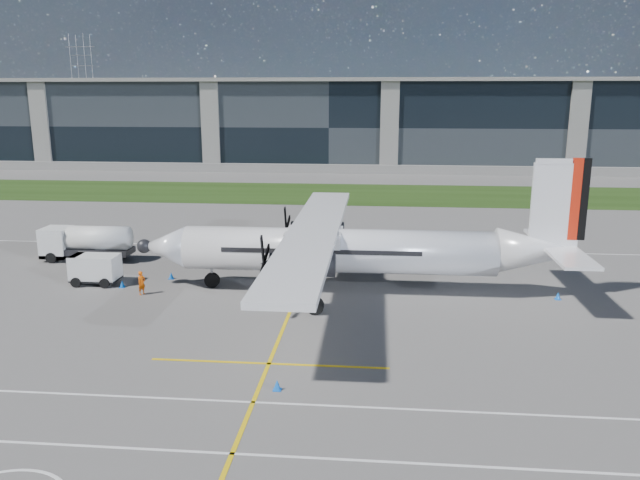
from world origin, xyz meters
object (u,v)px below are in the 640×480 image
Objects in this scene: ground_crew_person at (141,281)px; safety_cone_tail at (558,296)px; pylon_west at (83,87)px; safety_cone_fwd at (122,284)px; safety_cone_portwing at (277,385)px; baggage_tug at (95,270)px; fuel_tanker_truck at (81,243)px; turboprop_aircraft at (355,225)px; safety_cone_nose_stbd at (171,276)px; safety_cone_stbdwing at (338,238)px.

safety_cone_tail is at bearing -59.00° from ground_crew_person.
pylon_west reaches higher than safety_cone_fwd.
safety_cone_portwing is at bearing -62.15° from pylon_west.
pylon_west is at bearing 124.73° from safety_cone_tail.
pylon_west is 159.97m from baggage_tug.
fuel_tanker_truck is 2.18× the size of baggage_tug.
safety_cone_portwing is 19.35m from safety_cone_fwd.
ground_crew_person is at bearing 131.12° from safety_cone_portwing.
baggage_tug reaches higher than safety_cone_tail.
turboprop_aircraft reaches higher than safety_cone_fwd.
safety_cone_nose_stbd is (73.44, -142.25, -14.75)m from pylon_west.
baggage_tug is 6.90× the size of safety_cone_portwing.
ground_crew_person is 3.69× the size of safety_cone_nose_stbd.
turboprop_aircraft is at bearing -7.37° from safety_cone_nose_stbd.
safety_cone_tail is 29.39m from safety_cone_fwd.
ground_crew_person is at bearing -45.00° from fuel_tanker_truck.
safety_cone_tail is 1.00× the size of safety_cone_nose_stbd.
turboprop_aircraft is 16.61× the size of ground_crew_person.
fuel_tanker_truck is at bearing -157.15° from safety_cone_stbdwing.
pylon_west is 60.00× the size of safety_cone_tail.
ground_crew_person is at bearing -172.16° from turboprop_aircraft.
safety_cone_nose_stbd is at bearing 15.94° from ground_crew_person.
ground_crew_person is (4.12, -2.05, -0.11)m from baggage_tug.
turboprop_aircraft is 4.07× the size of fuel_tanker_truck.
safety_cone_fwd is at bearing -63.93° from pylon_west.
fuel_tanker_truck is 4.08× the size of ground_crew_person.
baggage_tug is at bearing 179.66° from turboprop_aircraft.
fuel_tanker_truck reaches higher than baggage_tug.
ground_crew_person is at bearing -26.50° from baggage_tug.
fuel_tanker_truck is at bearing 72.90° from ground_crew_person.
pylon_west is at bearing 123.22° from safety_cone_stbdwing.
pylon_west reaches higher than safety_cone_portwing.
pylon_west reaches higher than ground_crew_person.
pylon_west is at bearing 115.47° from baggage_tug.
safety_cone_portwing is (19.31, -20.94, -1.16)m from fuel_tanker_truck.
turboprop_aircraft is 14.02m from safety_cone_tail.
safety_cone_nose_stbd is at bearing -26.52° from fuel_tanker_truck.
turboprop_aircraft is 23.29m from fuel_tanker_truck.
baggage_tug is at bearing -56.63° from fuel_tanker_truck.
safety_cone_nose_stbd is (-11.26, -12.92, 0.00)m from safety_cone_stbdwing.
safety_cone_portwing is (10.42, -16.50, 0.00)m from safety_cone_nose_stbd.
safety_cone_nose_stbd is at bearing 122.28° from safety_cone_portwing.
safety_cone_stbdwing is 29.44m from safety_cone_portwing.
baggage_tug is 6.90× the size of safety_cone_stbdwing.
safety_cone_portwing is (-2.92, -14.78, -4.35)m from turboprop_aircraft.
safety_cone_stbdwing and safety_cone_portwing have the same top height.
safety_cone_fwd is (2.18, -0.68, -0.78)m from baggage_tug.
ground_crew_person is 3.69× the size of safety_cone_fwd.
turboprop_aircraft is 61.27× the size of safety_cone_stbdwing.
pylon_west reaches higher than safety_cone_tail.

